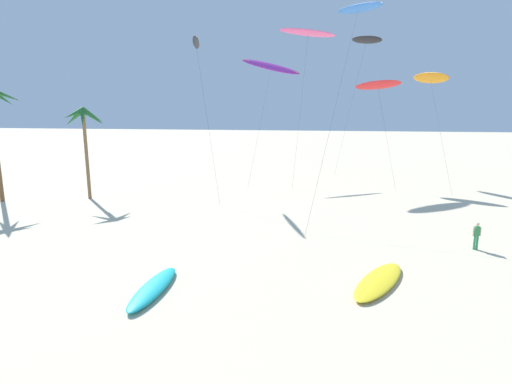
% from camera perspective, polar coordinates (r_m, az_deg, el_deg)
% --- Properties ---
extents(palm_tree_1, '(3.90, 4.07, 8.68)m').
position_cam_1_polar(palm_tree_1, '(42.80, -22.27, 8.65)').
color(palm_tree_1, olive).
rests_on(palm_tree_1, ground).
extents(flying_kite_0, '(5.75, 6.86, 17.89)m').
position_cam_1_polar(flying_kite_0, '(59.08, 14.74, 19.31)').
color(flying_kite_0, black).
rests_on(flying_kite_0, ground).
extents(flying_kite_2, '(5.28, 10.67, 15.52)m').
position_cam_1_polar(flying_kite_2, '(45.35, -8.15, 19.38)').
color(flying_kite_2, black).
rests_on(flying_kite_2, ground).
extents(flying_kite_3, '(5.32, 7.25, 11.78)m').
position_cam_1_polar(flying_kite_3, '(50.33, 16.16, 13.75)').
color(flying_kite_3, red).
rests_on(flying_kite_3, ground).
extents(flying_kite_6, '(3.54, 11.96, 12.65)m').
position_cam_1_polar(flying_kite_6, '(53.29, 22.54, 14.09)').
color(flying_kite_6, orange).
rests_on(flying_kite_6, ground).
extents(flying_kite_7, '(5.78, 13.80, 17.45)m').
position_cam_1_polar(flying_kite_7, '(39.01, 13.69, 22.99)').
color(flying_kite_7, blue).
rests_on(flying_kite_7, ground).
extents(flying_kite_8, '(7.33, 10.30, 17.59)m').
position_cam_1_polar(flying_kite_8, '(52.99, 7.10, 20.61)').
color(flying_kite_8, '#EA5193').
rests_on(flying_kite_8, ground).
extents(flying_kite_10, '(7.15, 10.52, 14.74)m').
position_cam_1_polar(flying_kite_10, '(53.69, 2.08, 16.57)').
color(flying_kite_10, purple).
rests_on(flying_kite_10, ground).
extents(grounded_kite_0, '(1.31, 5.22, 0.37)m').
position_cam_1_polar(grounded_kite_0, '(21.45, -13.76, -12.51)').
color(grounded_kite_0, '#19B2B7').
rests_on(grounded_kite_0, ground).
extents(grounded_kite_2, '(3.87, 5.79, 0.30)m').
position_cam_1_polar(grounded_kite_2, '(22.57, 16.29, -11.49)').
color(grounded_kite_2, yellow).
rests_on(grounded_kite_2, ground).
extents(person_near_left, '(0.51, 0.24, 1.73)m').
position_cam_1_polar(person_near_left, '(29.63, 27.70, -5.15)').
color(person_near_left, '#338E56').
rests_on(person_near_left, ground).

